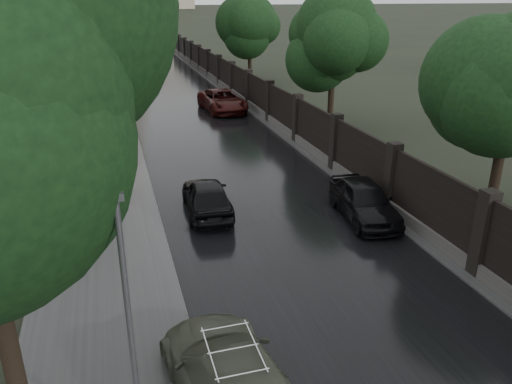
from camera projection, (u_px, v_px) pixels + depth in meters
name	position (u px, v px, depth m)	size (l,w,h in m)	color
road	(116.00, 17.00, 178.49)	(8.00, 420.00, 0.02)	black
sidewalk_left	(98.00, 17.00, 176.89)	(4.00, 420.00, 0.16)	#2D2D2D
verge_right	(132.00, 17.00, 179.93)	(3.00, 420.00, 0.08)	#2D2D2D
fence_right	(242.00, 88.00, 38.55)	(0.45, 75.72, 2.70)	#383533
tree_left_far	(59.00, 37.00, 31.88)	(4.25, 4.25, 7.39)	black
tree_right_b	(334.00, 46.00, 28.93)	(4.08, 4.08, 7.01)	black
tree_right_c	(250.00, 28.00, 44.97)	(4.08, 4.08, 7.01)	black
lamp_post	(131.00, 332.00, 8.11)	(0.25, 0.12, 5.11)	#59595E
traffic_light	(127.00, 92.00, 29.44)	(0.16, 0.32, 4.00)	#59595E
volga_sedan	(234.00, 381.00, 9.77)	(2.05, 5.03, 1.46)	#45493A
hatchback_left	(207.00, 196.00, 18.78)	(1.63, 4.05, 1.38)	black
car_right_near	(364.00, 200.00, 18.37)	(1.69, 4.21, 1.43)	black
car_right_far	(222.00, 101.00, 35.31)	(2.51, 5.45, 1.52)	black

